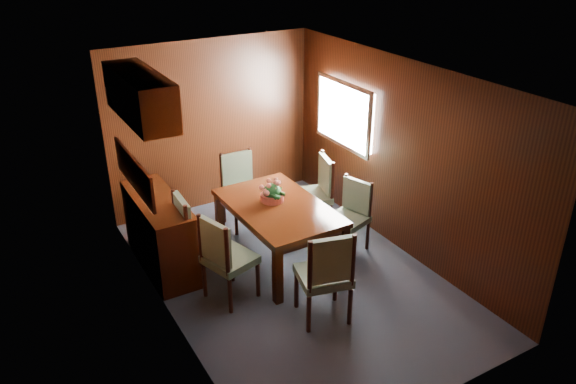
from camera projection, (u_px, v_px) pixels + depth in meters
ground at (294, 276)px, 6.64m from camera, size 4.50×4.50×0.00m
room_shell at (271, 140)px, 6.14m from camera, size 3.06×4.52×2.41m
sideboard at (160, 233)px, 6.66m from camera, size 0.48×1.40×0.90m
dining_table at (278, 213)px, 6.68m from camera, size 1.03×1.63×0.76m
chair_left_near at (224, 255)px, 5.99m from camera, size 0.59×0.61×1.04m
chair_left_far at (194, 232)px, 6.39m from camera, size 0.51×0.53×1.07m
chair_right_near at (351, 211)px, 7.00m from camera, size 0.54×0.55×0.93m
chair_right_far at (317, 189)px, 7.46m from camera, size 0.58×0.59×1.03m
chair_head at (326, 272)px, 5.66m from camera, size 0.61×0.60×1.08m
chair_foot at (241, 185)px, 7.57m from camera, size 0.49×0.47×1.02m
flower_centerpiece at (272, 189)px, 6.68m from camera, size 0.31×0.31×0.31m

